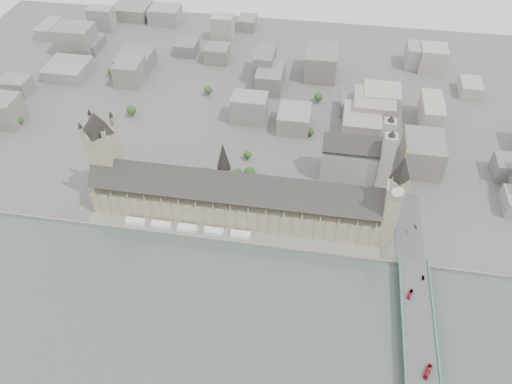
% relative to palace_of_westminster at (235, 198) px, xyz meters
% --- Properties ---
extents(ground, '(900.00, 900.00, 0.00)m').
position_rel_palace_of_westminster_xyz_m(ground, '(0.00, -19.70, -22.71)').
color(ground, '#595651').
rests_on(ground, ground).
extents(embankment_wall, '(600.00, 1.50, 3.00)m').
position_rel_palace_of_westminster_xyz_m(embankment_wall, '(0.00, -34.70, -21.21)').
color(embankment_wall, slate).
rests_on(embankment_wall, ground).
extents(river_terrace, '(270.00, 15.00, 2.00)m').
position_rel_palace_of_westminster_xyz_m(river_terrace, '(0.00, -27.20, -21.71)').
color(river_terrace, slate).
rests_on(river_terrace, ground).
extents(terrace_tents, '(118.00, 7.00, 4.00)m').
position_rel_palace_of_westminster_xyz_m(terrace_tents, '(-40.00, -26.70, -18.71)').
color(terrace_tents, white).
rests_on(terrace_tents, river_terrace).
extents(palace_of_westminster, '(265.00, 40.73, 55.44)m').
position_rel_palace_of_westminster_xyz_m(palace_of_westminster, '(0.00, 0.00, 0.00)').
color(palace_of_westminster, gray).
rests_on(palace_of_westminster, ground).
extents(elizabeth_tower, '(17.00, 17.00, 107.50)m').
position_rel_palace_of_westminster_xyz_m(elizabeth_tower, '(138.00, -11.70, 35.38)').
color(elizabeth_tower, gray).
rests_on(elizabeth_tower, ground).
extents(victoria_tower, '(30.00, 30.00, 100.00)m').
position_rel_palace_of_westminster_xyz_m(victoria_tower, '(-122.00, 6.30, 32.50)').
color(victoria_tower, gray).
rests_on(victoria_tower, ground).
extents(central_tower, '(13.00, 13.00, 48.00)m').
position_rel_palace_of_westminster_xyz_m(central_tower, '(-10.00, 6.30, 35.21)').
color(central_tower, gray).
rests_on(central_tower, ground).
extents(westminster_bridge, '(25.00, 325.00, 10.25)m').
position_rel_palace_of_westminster_xyz_m(westminster_bridge, '(162.00, -107.20, -17.58)').
color(westminster_bridge, '#474749').
rests_on(westminster_bridge, ground).
extents(westminster_abbey, '(68.00, 36.00, 64.00)m').
position_rel_palace_of_westminster_xyz_m(westminster_abbey, '(110.92, 75.30, 2.38)').
color(westminster_abbey, gray).
rests_on(westminster_abbey, ground).
extents(city_skyline_inland, '(720.00, 360.00, 38.00)m').
position_rel_palace_of_westminster_xyz_m(city_skyline_inland, '(0.00, 225.30, -3.71)').
color(city_skyline_inland, gray).
rests_on(city_skyline_inland, ground).
extents(park_trees, '(110.00, 30.00, 15.00)m').
position_rel_palace_of_westminster_xyz_m(park_trees, '(-10.00, 40.30, -15.21)').
color(park_trees, '#224217').
rests_on(park_trees, ground).
extents(red_bus_north, '(5.57, 9.98, 2.73)m').
position_rel_palace_of_westminster_xyz_m(red_bus_north, '(156.82, -73.45, -11.09)').
color(red_bus_north, '#B21429').
rests_on(red_bus_north, westminster_bridge).
extents(red_bus_south, '(7.33, 12.32, 3.39)m').
position_rel_palace_of_westminster_xyz_m(red_bus_south, '(165.26, -137.94, -10.76)').
color(red_bus_south, '#A6141B').
rests_on(red_bus_south, westminster_bridge).
extents(car_silver, '(1.70, 4.37, 1.42)m').
position_rel_palace_of_westminster_xyz_m(car_silver, '(168.43, -54.82, -11.75)').
color(car_silver, gray).
rests_on(car_silver, westminster_bridge).
extents(car_approach, '(3.27, 5.52, 1.50)m').
position_rel_palace_of_westminster_xyz_m(car_approach, '(166.20, 1.86, -11.70)').
color(car_approach, gray).
rests_on(car_approach, westminster_bridge).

